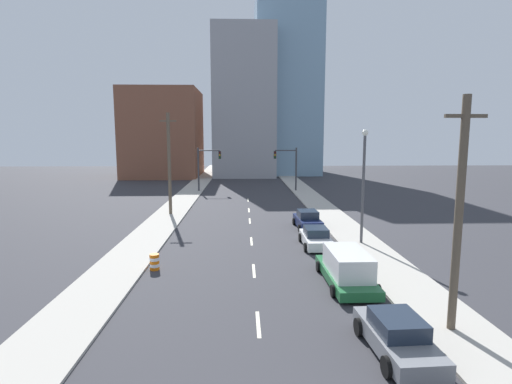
{
  "coord_description": "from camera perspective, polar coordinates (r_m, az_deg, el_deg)",
  "views": [
    {
      "loc": [
        -0.61,
        -7.06,
        7.8
      ],
      "look_at": [
        0.71,
        33.2,
        2.2
      ],
      "focal_mm": 28.0,
      "sensor_mm": 36.0,
      "label": 1
    }
  ],
  "objects": [
    {
      "name": "building_brick_left",
      "position": [
        81.47,
        -13.03,
        8.13
      ],
      "size": [
        14.0,
        16.0,
        16.8
      ],
      "color": "brown",
      "rests_on": "ground"
    },
    {
      "name": "lane_stripe_at_22m",
      "position": [
        30.22,
        -0.66,
        -7.04
      ],
      "size": [
        0.16,
        2.4,
        0.01
      ],
      "primitive_type": "cube",
      "color": "beige",
      "rests_on": "ground"
    },
    {
      "name": "sedan_gray",
      "position": [
        16.13,
        19.5,
        -18.83
      ],
      "size": [
        2.24,
        4.54,
        1.43
      ],
      "rotation": [
        0.0,
        0.0,
        0.05
      ],
      "color": "slate",
      "rests_on": "ground"
    },
    {
      "name": "lane_stripe_at_29m",
      "position": [
        37.29,
        -0.89,
        -4.15
      ],
      "size": [
        0.16,
        2.4,
        0.01
      ],
      "primitive_type": "cube",
      "color": "beige",
      "rests_on": "ground"
    },
    {
      "name": "box_truck_green",
      "position": [
        22.09,
        12.84,
        -10.55
      ],
      "size": [
        2.45,
        6.03,
        1.84
      ],
      "rotation": [
        0.0,
        0.0,
        0.01
      ],
      "color": "#1E6033",
      "rests_on": "ground"
    },
    {
      "name": "traffic_signal_right",
      "position": [
        57.25,
        4.88,
        4.05
      ],
      "size": [
        3.34,
        0.35,
        6.26
      ],
      "color": "#38383D",
      "rests_on": "ground"
    },
    {
      "name": "lane_stripe_at_42m",
      "position": [
        49.45,
        -1.14,
        -1.16
      ],
      "size": [
        0.16,
        2.4,
        0.01
      ],
      "primitive_type": "cube",
      "color": "beige",
      "rests_on": "ground"
    },
    {
      "name": "building_glass_right",
      "position": [
        89.12,
        4.25,
        14.92
      ],
      "size": [
        13.0,
        20.0,
        37.4
      ],
      "color": "#7A9EB7",
      "rests_on": "ground"
    },
    {
      "name": "lane_stripe_at_35m",
      "position": [
        42.65,
        -1.02,
        -2.62
      ],
      "size": [
        0.16,
        2.4,
        0.01
      ],
      "primitive_type": "cube",
      "color": "beige",
      "rests_on": "ground"
    },
    {
      "name": "sidewalk_right",
      "position": [
        59.31,
        6.5,
        0.37
      ],
      "size": [
        3.27,
        102.22,
        0.13
      ],
      "color": "#ADA89E",
      "rests_on": "ground"
    },
    {
      "name": "traffic_signal_left",
      "position": [
        57.11,
        -7.35,
        4.01
      ],
      "size": [
        3.34,
        0.35,
        6.26
      ],
      "color": "#38383D",
      "rests_on": "ground"
    },
    {
      "name": "street_lamp",
      "position": [
        29.52,
        15.1,
        1.83
      ],
      "size": [
        0.44,
        0.44,
        8.29
      ],
      "color": "#4C4C51",
      "rests_on": "ground"
    },
    {
      "name": "lane_stripe_at_15m",
      "position": [
        23.84,
        -0.31,
        -11.17
      ],
      "size": [
        0.16,
        2.4,
        0.01
      ],
      "primitive_type": "cube",
      "color": "beige",
      "rests_on": "ground"
    },
    {
      "name": "utility_pole_left_mid",
      "position": [
        40.35,
        -12.29,
        4.01
      ],
      "size": [
        1.6,
        0.32,
        10.11
      ],
      "color": "brown",
      "rests_on": "ground"
    },
    {
      "name": "sedan_navy",
      "position": [
        34.64,
        7.38,
        -4.0
      ],
      "size": [
        2.24,
        4.42,
        1.53
      ],
      "rotation": [
        0.0,
        0.0,
        0.05
      ],
      "color": "#141E47",
      "rests_on": "ground"
    },
    {
      "name": "sidewalk_left",
      "position": [
        59.15,
        -9.04,
        0.3
      ],
      "size": [
        3.27,
        102.22,
        0.13
      ],
      "color": "#ADA89E",
      "rests_on": "ground"
    },
    {
      "name": "utility_pole_right_near",
      "position": [
        17.35,
        26.99,
        -2.89
      ],
      "size": [
        1.6,
        0.32,
        9.37
      ],
      "color": "brown",
      "rests_on": "ground"
    },
    {
      "name": "building_office_center",
      "position": [
        84.21,
        -1.72,
        12.27
      ],
      "size": [
        12.0,
        20.0,
        28.41
      ],
      "color": "#99999E",
      "rests_on": "ground"
    },
    {
      "name": "traffic_barrel",
      "position": [
        24.59,
        -14.3,
        -9.67
      ],
      "size": [
        0.56,
        0.56,
        0.95
      ],
      "color": "orange",
      "rests_on": "ground"
    },
    {
      "name": "lane_stripe_at_9m",
      "position": [
        17.63,
        0.32,
        -18.33
      ],
      "size": [
        0.16,
        2.4,
        0.01
      ],
      "primitive_type": "cube",
      "color": "beige",
      "rests_on": "ground"
    },
    {
      "name": "sedan_white",
      "position": [
        29.01,
        8.54,
        -6.48
      ],
      "size": [
        2.07,
        4.34,
        1.39
      ],
      "rotation": [
        0.0,
        0.0,
        -0.0
      ],
      "color": "silver",
      "rests_on": "ground"
    }
  ]
}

